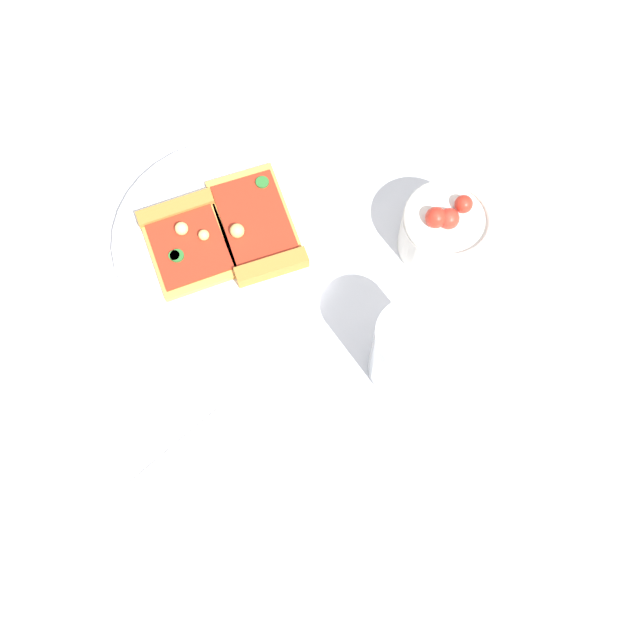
{
  "coord_description": "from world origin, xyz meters",
  "views": [
    {
      "loc": [
        0.11,
        0.39,
        0.8
      ],
      "look_at": [
        -0.04,
        0.13,
        0.03
      ],
      "focal_mm": 40.28,
      "sensor_mm": 36.0,
      "label": 1
    }
  ],
  "objects_px": {
    "soda_glass": "(408,353)",
    "paper_napkin": "(207,484)",
    "plate": "(222,238)",
    "salad_bowl": "(445,230)",
    "pizza_slice_far": "(258,231)",
    "pizza_slice_near": "(186,237)"
  },
  "relations": [
    {
      "from": "pizza_slice_near",
      "to": "paper_napkin",
      "type": "height_order",
      "value": "pizza_slice_near"
    },
    {
      "from": "soda_glass",
      "to": "paper_napkin",
      "type": "relative_size",
      "value": 0.93
    },
    {
      "from": "plate",
      "to": "paper_napkin",
      "type": "distance_m",
      "value": 0.3
    },
    {
      "from": "pizza_slice_far",
      "to": "salad_bowl",
      "type": "relative_size",
      "value": 1.56
    },
    {
      "from": "pizza_slice_near",
      "to": "pizza_slice_far",
      "type": "height_order",
      "value": "pizza_slice_far"
    },
    {
      "from": "pizza_slice_near",
      "to": "salad_bowl",
      "type": "distance_m",
      "value": 0.31
    },
    {
      "from": "salad_bowl",
      "to": "pizza_slice_near",
      "type": "bearing_deg",
      "value": -30.92
    },
    {
      "from": "salad_bowl",
      "to": "paper_napkin",
      "type": "relative_size",
      "value": 0.86
    },
    {
      "from": "salad_bowl",
      "to": "paper_napkin",
      "type": "bearing_deg",
      "value": 16.12
    },
    {
      "from": "pizza_slice_near",
      "to": "paper_napkin",
      "type": "xyz_separation_m",
      "value": [
        0.12,
        0.27,
        -0.02
      ]
    },
    {
      "from": "pizza_slice_near",
      "to": "pizza_slice_far",
      "type": "xyz_separation_m",
      "value": [
        -0.08,
        0.04,
        0.0
      ]
    },
    {
      "from": "pizza_slice_far",
      "to": "paper_napkin",
      "type": "height_order",
      "value": "pizza_slice_far"
    },
    {
      "from": "salad_bowl",
      "to": "soda_glass",
      "type": "distance_m",
      "value": 0.17
    },
    {
      "from": "pizza_slice_near",
      "to": "paper_napkin",
      "type": "bearing_deg",
      "value": 66.66
    },
    {
      "from": "pizza_slice_far",
      "to": "paper_napkin",
      "type": "bearing_deg",
      "value": 49.92
    },
    {
      "from": "salad_bowl",
      "to": "pizza_slice_far",
      "type": "bearing_deg",
      "value": -33.06
    },
    {
      "from": "pizza_slice_far",
      "to": "pizza_slice_near",
      "type": "bearing_deg",
      "value": -25.46
    },
    {
      "from": "paper_napkin",
      "to": "soda_glass",
      "type": "bearing_deg",
      "value": -179.57
    },
    {
      "from": "pizza_slice_near",
      "to": "salad_bowl",
      "type": "relative_size",
      "value": 1.29
    },
    {
      "from": "pizza_slice_near",
      "to": "soda_glass",
      "type": "xyz_separation_m",
      "value": [
        -0.14,
        0.27,
        0.03
      ]
    },
    {
      "from": "pizza_slice_far",
      "to": "soda_glass",
      "type": "height_order",
      "value": "soda_glass"
    },
    {
      "from": "soda_glass",
      "to": "plate",
      "type": "bearing_deg",
      "value": -68.21
    }
  ]
}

